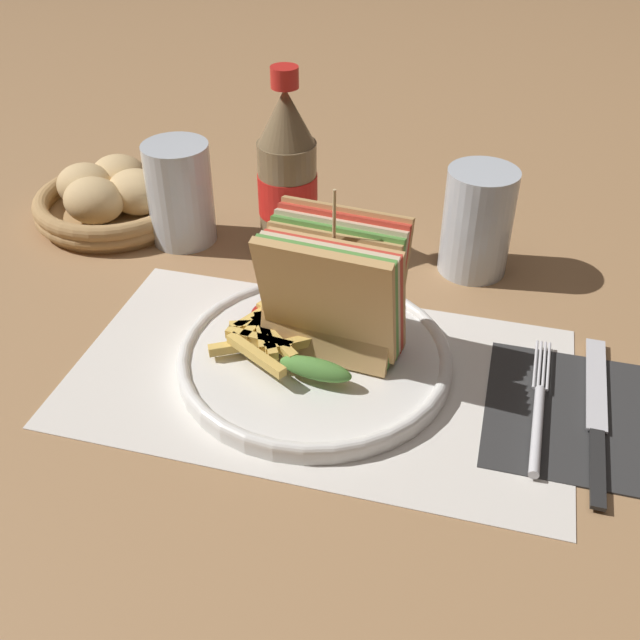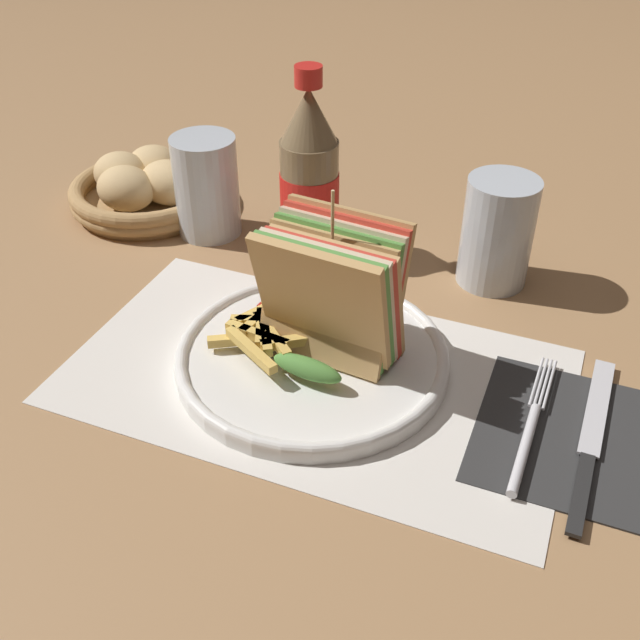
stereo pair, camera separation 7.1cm
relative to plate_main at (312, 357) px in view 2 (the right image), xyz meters
name	(u,v)px [view 2 (the right image)]	position (x,y,z in m)	size (l,w,h in m)	color
ground_plane	(291,355)	(-0.02, 0.01, -0.01)	(4.00, 4.00, 0.00)	#9E754C
placemat	(315,376)	(0.01, -0.01, -0.01)	(0.46, 0.27, 0.00)	silver
plate_main	(312,357)	(0.00, 0.00, 0.00)	(0.26, 0.26, 0.02)	white
club_sandwich	(331,294)	(0.01, 0.01, 0.07)	(0.13, 0.12, 0.17)	tan
fries_pile	(268,331)	(-0.04, 0.00, 0.02)	(0.11, 0.11, 0.02)	#E0B756
ketchup_blob	(278,311)	(-0.05, 0.03, 0.02)	(0.05, 0.04, 0.02)	maroon
napkin	(560,434)	(0.23, -0.01, -0.01)	(0.14, 0.17, 0.00)	#2D2D2D
fork	(529,434)	(0.21, -0.02, 0.00)	(0.02, 0.18, 0.01)	silver
knife	(591,440)	(0.26, -0.01, 0.00)	(0.02, 0.22, 0.00)	black
coke_bottle_near	(309,177)	(-0.09, 0.20, 0.08)	(0.07, 0.07, 0.22)	#7A6647
glass_near	(496,239)	(0.13, 0.21, 0.04)	(0.08, 0.08, 0.12)	silver
glass_far	(207,186)	(-0.22, 0.19, 0.05)	(0.08, 0.08, 0.12)	silver
bread_basket	(146,188)	(-0.32, 0.22, 0.02)	(0.20, 0.20, 0.07)	#AD8451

